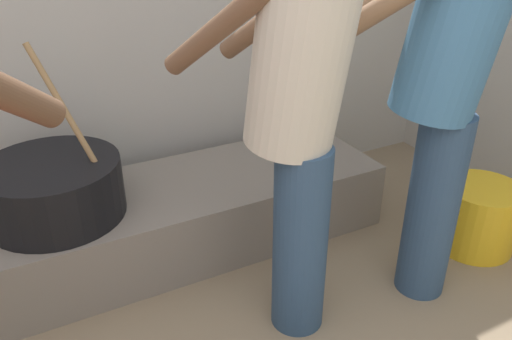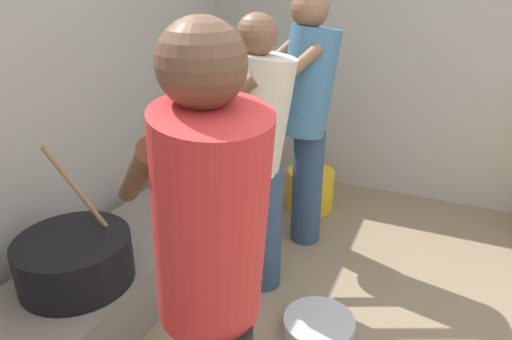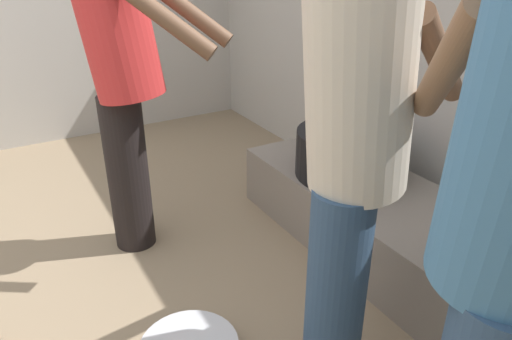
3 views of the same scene
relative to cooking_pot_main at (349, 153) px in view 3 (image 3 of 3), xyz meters
The scene contains 5 objects.
block_enclosure_rear 0.74m from the cooking_pot_main, 82.66° to the left, with size 4.84×0.20×1.91m, color #ADA8A0.
hearth_ledge 0.54m from the cooking_pot_main, ahead, with size 2.03×0.60×0.32m, color slate.
cooking_pot_main is the anchor object (origin of this frame).
cook_in_cream_shirt 1.06m from the cooking_pot_main, 41.52° to the right, with size 0.54×0.72×1.54m.
cook_in_red_shirt 1.18m from the cooking_pot_main, 112.33° to the right, with size 0.68×0.72×1.63m.
Camera 3 is at (1.61, 0.20, 1.40)m, focal length 33.30 mm.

